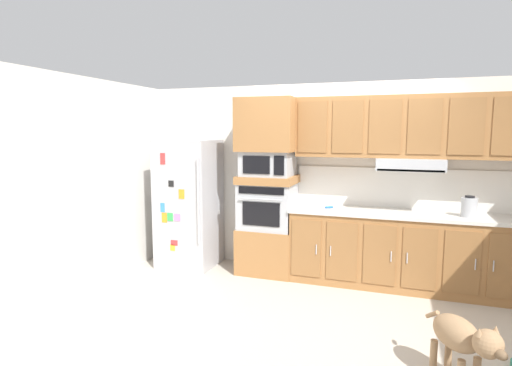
% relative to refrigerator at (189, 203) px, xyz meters
% --- Properties ---
extents(ground_plane, '(9.60, 9.60, 0.00)m').
position_rel_refrigerator_xyz_m(ground_plane, '(2.07, -0.68, -0.88)').
color(ground_plane, '#B2A899').
extents(back_kitchen_wall, '(6.20, 0.12, 2.50)m').
position_rel_refrigerator_xyz_m(back_kitchen_wall, '(2.07, 0.43, 0.37)').
color(back_kitchen_wall, silver).
rests_on(back_kitchen_wall, ground).
extents(side_panel_left, '(0.12, 7.10, 2.50)m').
position_rel_refrigerator_xyz_m(side_panel_left, '(-0.73, -0.68, 0.37)').
color(side_panel_left, silver).
rests_on(side_panel_left, ground).
extents(refrigerator, '(0.76, 0.73, 1.76)m').
position_rel_refrigerator_xyz_m(refrigerator, '(0.00, 0.00, 0.00)').
color(refrigerator, '#ADADB2').
rests_on(refrigerator, ground).
extents(oven_base_cabinet, '(0.74, 0.62, 0.60)m').
position_rel_refrigerator_xyz_m(oven_base_cabinet, '(1.14, 0.07, -0.58)').
color(oven_base_cabinet, '#996638').
rests_on(oven_base_cabinet, ground).
extents(built_in_oven, '(0.70, 0.62, 0.60)m').
position_rel_refrigerator_xyz_m(built_in_oven, '(1.14, 0.07, 0.02)').
color(built_in_oven, '#A8AAAF').
rests_on(built_in_oven, oven_base_cabinet).
extents(appliance_mid_shelf, '(0.74, 0.62, 0.10)m').
position_rel_refrigerator_xyz_m(appliance_mid_shelf, '(1.14, 0.07, 0.37)').
color(appliance_mid_shelf, '#996638').
rests_on(appliance_mid_shelf, built_in_oven).
extents(microwave, '(0.64, 0.54, 0.32)m').
position_rel_refrigerator_xyz_m(microwave, '(1.14, 0.07, 0.58)').
color(microwave, '#A8AAAF').
rests_on(microwave, appliance_mid_shelf).
extents(appliance_upper_cabinet, '(0.74, 0.62, 0.68)m').
position_rel_refrigerator_xyz_m(appliance_upper_cabinet, '(1.14, 0.07, 1.08)').
color(appliance_upper_cabinet, '#996638').
rests_on(appliance_upper_cabinet, microwave).
extents(lower_cabinet_run, '(3.02, 0.63, 0.88)m').
position_rel_refrigerator_xyz_m(lower_cabinet_run, '(3.01, 0.07, -0.44)').
color(lower_cabinet_run, '#996638').
rests_on(lower_cabinet_run, ground).
extents(countertop_slab, '(3.06, 0.64, 0.04)m').
position_rel_refrigerator_xyz_m(countertop_slab, '(3.01, 0.07, 0.02)').
color(countertop_slab, beige).
rests_on(countertop_slab, lower_cabinet_run).
extents(backsplash_panel, '(3.06, 0.02, 0.50)m').
position_rel_refrigerator_xyz_m(backsplash_panel, '(3.01, 0.36, 0.29)').
color(backsplash_panel, silver).
rests_on(backsplash_panel, countertop_slab).
extents(upper_cabinet_with_hood, '(3.02, 0.48, 0.88)m').
position_rel_refrigerator_xyz_m(upper_cabinet_with_hood, '(3.00, 0.19, 1.02)').
color(upper_cabinet_with_hood, '#996638').
rests_on(upper_cabinet_with_hood, backsplash_panel).
extents(screwdriver, '(0.16, 0.17, 0.03)m').
position_rel_refrigerator_xyz_m(screwdriver, '(1.95, 0.03, 0.05)').
color(screwdriver, blue).
rests_on(screwdriver, countertop_slab).
extents(electric_kettle, '(0.17, 0.17, 0.24)m').
position_rel_refrigerator_xyz_m(electric_kettle, '(3.52, 0.02, 0.15)').
color(electric_kettle, '#A8AAAF').
rests_on(electric_kettle, countertop_slab).
extents(dog, '(0.49, 0.69, 0.57)m').
position_rel_refrigerator_xyz_m(dog, '(3.24, -1.90, -0.50)').
color(dog, '#997551').
rests_on(dog, ground).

